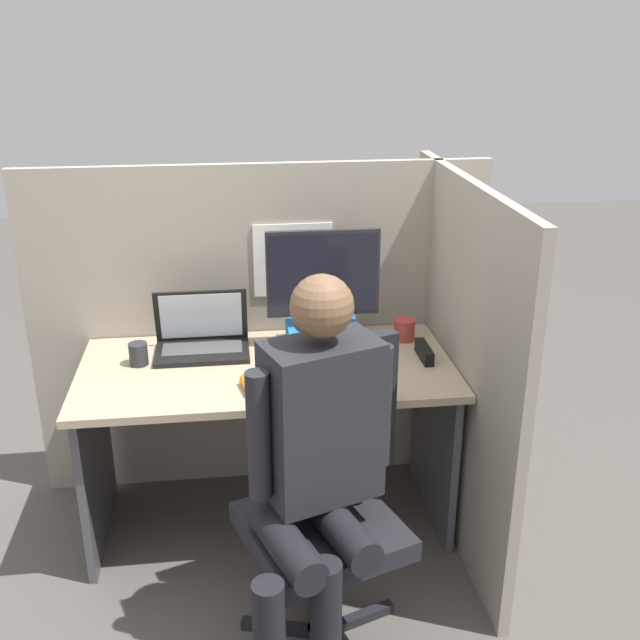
# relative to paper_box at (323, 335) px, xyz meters

# --- Properties ---
(ground_plane) EXTENTS (12.00, 12.00, 0.00)m
(ground_plane) POSITION_rel_paper_box_xyz_m (-0.24, -0.52, -0.77)
(ground_plane) COLOR #514C47
(cubicle_panel_back) EXTENTS (1.94, 0.05, 1.44)m
(cubicle_panel_back) POSITION_rel_paper_box_xyz_m (-0.24, 0.21, -0.04)
(cubicle_panel_back) COLOR gray
(cubicle_panel_back) RESTS_ON ground
(cubicle_panel_right) EXTENTS (0.04, 1.35, 1.44)m
(cubicle_panel_right) POSITION_rel_paper_box_xyz_m (0.50, -0.24, -0.05)
(cubicle_panel_right) COLOR gray
(cubicle_panel_right) RESTS_ON ground
(desk) EXTENTS (1.44, 0.71, 0.72)m
(desk) POSITION_rel_paper_box_xyz_m (-0.24, -0.17, -0.22)
(desk) COLOR tan
(desk) RESTS_ON ground
(paper_box) EXTENTS (0.29, 0.23, 0.09)m
(paper_box) POSITION_rel_paper_box_xyz_m (0.00, 0.00, 0.00)
(paper_box) COLOR #236BAD
(paper_box) RESTS_ON desk
(monitor) EXTENTS (0.45, 0.22, 0.40)m
(monitor) POSITION_rel_paper_box_xyz_m (-0.00, 0.00, 0.24)
(monitor) COLOR #232328
(monitor) RESTS_ON paper_box
(laptop) EXTENTS (0.37, 0.23, 0.25)m
(laptop) POSITION_rel_paper_box_xyz_m (-0.49, -0.00, 0.01)
(laptop) COLOR black
(laptop) RESTS_ON desk
(mouse) EXTENTS (0.07, 0.05, 0.04)m
(mouse) POSITION_rel_paper_box_xyz_m (-0.23, -0.31, -0.02)
(mouse) COLOR silver
(mouse) RESTS_ON desk
(stapler) EXTENTS (0.04, 0.17, 0.06)m
(stapler) POSITION_rel_paper_box_xyz_m (0.38, -0.18, -0.02)
(stapler) COLOR black
(stapler) RESTS_ON desk
(carrot_toy) EXTENTS (0.05, 0.14, 0.05)m
(carrot_toy) POSITION_rel_paper_box_xyz_m (-0.33, -0.38, -0.02)
(carrot_toy) COLOR orange
(carrot_toy) RESTS_ON desk
(office_chair) EXTENTS (0.59, 0.64, 0.99)m
(office_chair) POSITION_rel_paper_box_xyz_m (-0.08, -0.74, -0.25)
(office_chair) COLOR black
(office_chair) RESTS_ON ground
(person) EXTENTS (0.47, 0.53, 1.30)m
(person) POSITION_rel_paper_box_xyz_m (-0.14, -0.90, -0.02)
(person) COLOR black
(person) RESTS_ON ground
(coffee_mug) EXTENTS (0.09, 0.09, 0.09)m
(coffee_mug) POSITION_rel_paper_box_xyz_m (0.34, 0.01, 0.00)
(coffee_mug) COLOR #A3332D
(coffee_mug) RESTS_ON desk
(pen_cup) EXTENTS (0.07, 0.07, 0.09)m
(pen_cup) POSITION_rel_paper_box_xyz_m (-0.73, -0.10, 0.00)
(pen_cup) COLOR #28282D
(pen_cup) RESTS_ON desk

